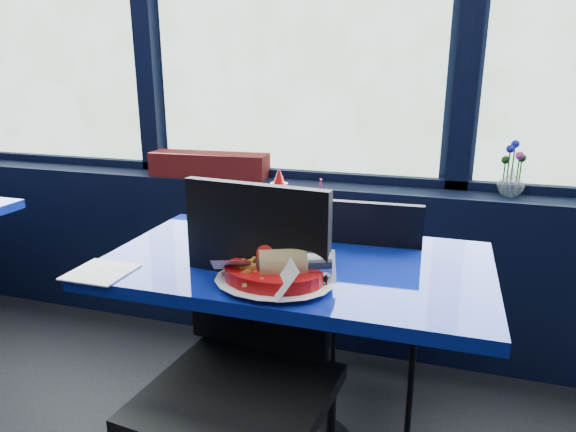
% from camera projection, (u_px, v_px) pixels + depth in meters
% --- Properties ---
extents(window_sill, '(5.00, 0.26, 0.80)m').
position_uv_depth(window_sill, '(288.00, 258.00, 2.60)').
color(window_sill, black).
rests_on(window_sill, ground).
extents(near_table, '(1.20, 0.70, 0.75)m').
position_uv_depth(near_table, '(296.00, 311.00, 1.67)').
color(near_table, black).
rests_on(near_table, ground).
extents(chair_near_front, '(0.51, 0.51, 1.03)m').
position_uv_depth(chair_near_front, '(246.00, 348.00, 1.41)').
color(chair_near_front, black).
rests_on(chair_near_front, ground).
extents(chair_near_back, '(0.42, 0.43, 0.90)m').
position_uv_depth(chair_near_back, '(368.00, 293.00, 1.93)').
color(chair_near_back, black).
rests_on(chair_near_back, ground).
extents(planter_box, '(0.60, 0.19, 0.12)m').
position_uv_depth(planter_box, '(209.00, 165.00, 2.57)').
color(planter_box, maroon).
rests_on(planter_box, window_sill).
extents(flower_vase, '(0.13, 0.14, 0.24)m').
position_uv_depth(flower_vase, '(511.00, 179.00, 2.18)').
color(flower_vase, silver).
rests_on(flower_vase, window_sill).
extents(food_basket, '(0.31, 0.29, 0.11)m').
position_uv_depth(food_basket, '(276.00, 272.00, 1.42)').
color(food_basket, red).
rests_on(food_basket, near_table).
extents(ketchup_bottle, '(0.06, 0.06, 0.24)m').
position_uv_depth(ketchup_bottle, '(279.00, 204.00, 1.86)').
color(ketchup_bottle, red).
rests_on(ketchup_bottle, near_table).
extents(soda_cup, '(0.08, 0.08, 0.26)m').
position_uv_depth(soda_cup, '(316.00, 237.00, 1.62)').
color(soda_cup, navy).
rests_on(soda_cup, near_table).
extents(napkin, '(0.17, 0.17, 0.00)m').
position_uv_depth(napkin, '(100.00, 272.00, 1.52)').
color(napkin, white).
rests_on(napkin, near_table).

